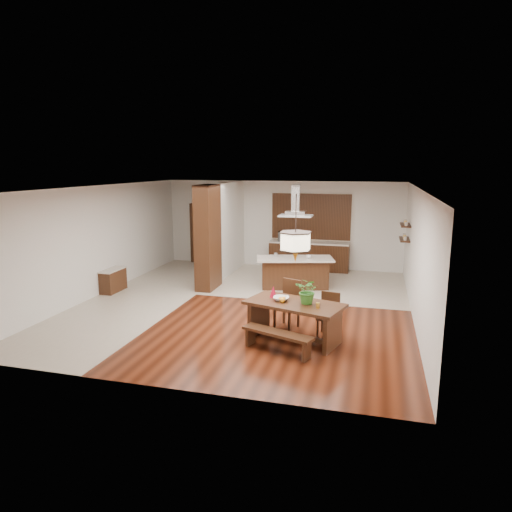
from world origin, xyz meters
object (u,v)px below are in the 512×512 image
(hallway_console, at_px, (113,280))
(microwave, at_px, (286,236))
(dining_table, at_px, (294,313))
(island_cup, at_px, (309,257))
(dining_bench, at_px, (277,342))
(pendant_lantern, at_px, (296,228))
(dining_chair_right, at_px, (328,315))
(dining_chair_left, at_px, (287,304))
(fruit_bowl, at_px, (281,299))
(range_hood, at_px, (296,201))
(foliage_plant, at_px, (308,291))
(kitchen_island, at_px, (295,272))

(hallway_console, relative_size, microwave, 1.68)
(dining_table, height_order, microwave, microwave)
(microwave, bearing_deg, island_cup, -80.62)
(dining_bench, bearing_deg, pendant_lantern, 73.15)
(dining_chair_right, bearing_deg, microwave, 119.23)
(dining_chair_left, distance_m, fruit_bowl, 0.69)
(island_cup, bearing_deg, pendant_lantern, -85.67)
(dining_table, distance_m, dining_chair_left, 0.74)
(dining_table, relative_size, dining_bench, 1.46)
(dining_chair_right, bearing_deg, dining_table, -135.96)
(dining_chair_right, distance_m, range_hood, 4.24)
(dining_table, relative_size, pendant_lantern, 1.58)
(foliage_plant, bearing_deg, dining_chair_left, 128.13)
(foliage_plant, xyz_separation_m, microwave, (-1.67, 6.28, 0.06))
(fruit_bowl, height_order, microwave, microwave)
(foliage_plant, relative_size, kitchen_island, 0.23)
(dining_chair_left, distance_m, dining_chair_right, 0.94)
(dining_chair_right, xyz_separation_m, range_hood, (-1.30, 3.50, 2.02))
(hallway_console, distance_m, fruit_bowl, 5.61)
(dining_bench, height_order, kitchen_island, kitchen_island)
(hallway_console, relative_size, island_cup, 6.63)
(dining_chair_left, xyz_separation_m, range_hood, (-0.40, 3.23, 1.95))
(dining_chair_right, bearing_deg, dining_chair_left, 173.33)
(island_cup, bearing_deg, fruit_bowl, -89.85)
(kitchen_island, bearing_deg, dining_bench, -98.88)
(fruit_bowl, relative_size, island_cup, 2.34)
(dining_table, xyz_separation_m, fruit_bowl, (-0.28, 0.07, 0.25))
(dining_table, bearing_deg, hallway_console, 157.65)
(dining_chair_right, bearing_deg, kitchen_island, 120.58)
(pendant_lantern, xyz_separation_m, fruit_bowl, (-0.28, 0.07, -1.42))
(pendant_lantern, bearing_deg, foliage_plant, -2.73)
(island_cup, height_order, microwave, microwave)
(range_hood, bearing_deg, pendant_lantern, -80.09)
(pendant_lantern, xyz_separation_m, island_cup, (-0.29, 3.85, -1.32))
(pendant_lantern, bearing_deg, range_hood, 99.91)
(dining_chair_left, height_order, microwave, microwave)
(kitchen_island, xyz_separation_m, island_cup, (0.39, -0.06, 0.48))
(range_hood, relative_size, island_cup, 6.78)
(hallway_console, xyz_separation_m, foliage_plant, (5.69, -2.24, 0.73))
(microwave, bearing_deg, fruit_bowl, -95.08)
(dining_bench, bearing_deg, dining_table, 73.15)
(hallway_console, bearing_deg, foliage_plant, -21.51)
(hallway_console, xyz_separation_m, kitchen_island, (4.74, 1.68, 0.13))
(dining_chair_left, distance_m, island_cup, 3.19)
(pendant_lantern, bearing_deg, microwave, 102.64)
(dining_table, bearing_deg, pendant_lantern, 180.00)
(dining_chair_right, bearing_deg, island_cup, 114.97)
(fruit_bowl, bearing_deg, dining_chair_right, 21.08)
(dining_chair_left, bearing_deg, dining_bench, -64.75)
(range_hood, bearing_deg, kitchen_island, -90.00)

